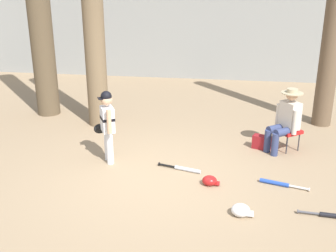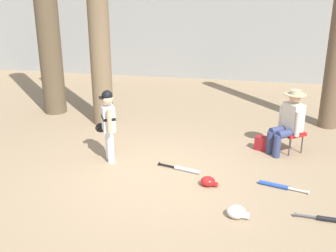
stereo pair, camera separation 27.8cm
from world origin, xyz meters
TOP-DOWN VIEW (x-y plane):
  - ground_plane at (0.00, 0.00)m, footprint 60.00×60.00m
  - concrete_back_wall at (0.00, 7.30)m, footprint 18.00×0.36m
  - tree_near_player at (-1.73, 2.47)m, footprint 0.61×0.61m
  - tree_behind_spectator at (3.19, 3.20)m, footprint 0.61×0.61m
  - young_ballplayer at (-0.95, 0.57)m, footprint 0.49×0.54m
  - folding_stool at (2.26, 1.60)m, footprint 0.56×0.56m
  - seated_spectator at (2.18, 1.54)m, footprint 0.65×0.60m
  - handbag_beside_stool at (1.79, 1.57)m, footprint 0.38×0.29m
  - tree_far_left at (-3.16, 3.01)m, footprint 0.85×0.85m
  - bat_blue_youth at (1.96, 0.09)m, footprint 0.76×0.28m
  - bat_black_composite at (2.60, -0.76)m, footprint 0.74×0.12m
  - bat_aluminum_silver at (0.43, 0.39)m, footprint 0.76×0.27m
  - batting_helmet_white at (1.36, -0.88)m, footprint 0.31×0.24m
  - batting_helmet_red at (0.89, -0.05)m, footprint 0.28×0.21m

SIDE VIEW (x-z plane):
  - ground_plane at x=0.00m, z-range 0.00..0.00m
  - bat_blue_youth at x=1.96m, z-range 0.00..0.07m
  - bat_black_composite at x=2.60m, z-range 0.00..0.07m
  - bat_aluminum_silver at x=0.43m, z-range 0.00..0.07m
  - batting_helmet_red at x=0.89m, z-range -0.01..0.15m
  - batting_helmet_white at x=1.36m, z-range -0.01..0.17m
  - handbag_beside_stool at x=1.79m, z-range 0.00..0.26m
  - folding_stool at x=2.26m, z-range 0.16..0.57m
  - seated_spectator at x=2.18m, z-range 0.04..1.24m
  - young_ballplayer at x=-0.95m, z-range 0.09..1.40m
  - concrete_back_wall at x=0.00m, z-range 0.00..2.64m
  - tree_far_left at x=-3.16m, z-range -0.44..5.01m
  - tree_behind_spectator at x=3.19m, z-range -0.31..4.90m
  - tree_near_player at x=-1.73m, z-range -0.30..5.52m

